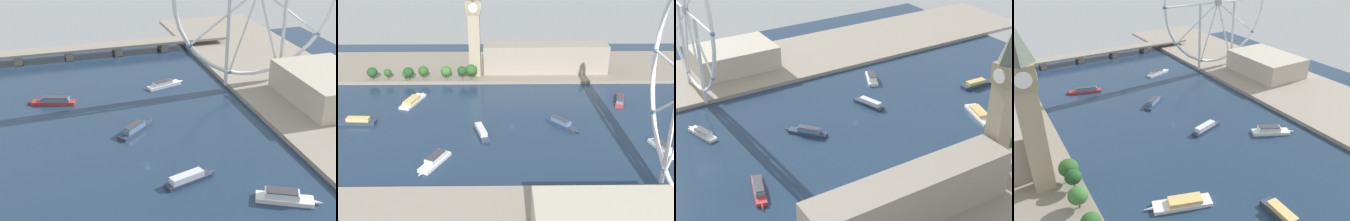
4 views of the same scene
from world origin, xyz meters
TOP-DOWN VIEW (x-y plane):
  - ground_plane at (0.00, 0.00)m, footprint 418.31×418.31m
  - riverside_hall at (128.51, 39.94)m, footprint 46.79×66.72m
  - river_bridge at (0.00, 178.60)m, footprint 230.31×16.41m
  - tour_boat_0 at (37.28, 97.77)m, footprint 28.87×13.10m
  - tour_boat_1 at (2.06, 36.46)m, footprint 25.97×23.02m
  - tour_boat_2 at (51.23, -48.96)m, footprint 29.23×18.33m
  - tour_boat_5 at (-39.65, 90.00)m, footprint 32.06×13.68m
  - tour_boat_6 at (14.73, -21.83)m, footprint 29.14×12.72m

SIDE VIEW (x-z plane):
  - ground_plane at x=0.00m, z-range 0.00..0.00m
  - tour_boat_0 at x=37.28m, z-range -0.47..4.16m
  - tour_boat_5 at x=-39.65m, z-range -0.43..4.52m
  - tour_boat_1 at x=2.06m, z-range -0.50..4.72m
  - tour_boat_6 at x=14.73m, z-range -0.35..4.58m
  - tour_boat_2 at x=51.23m, z-range -0.54..5.16m
  - river_bridge at x=0.00m, z-range 2.25..10.73m
  - riverside_hall at x=128.51m, z-range 3.00..21.92m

